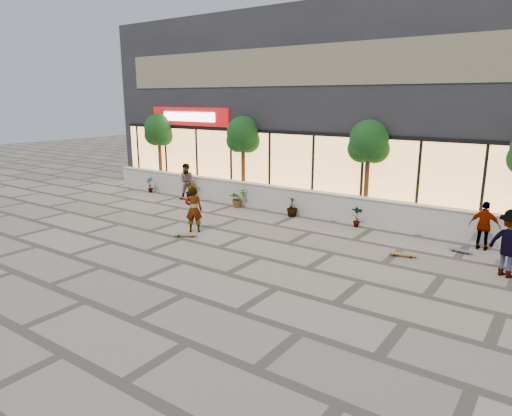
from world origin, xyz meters
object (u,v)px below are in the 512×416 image
Objects in this scene: tree_west at (159,132)px; skateboard_right_far at (461,251)px; skater_left at (187,182)px; skateboard_right_near at (403,254)px; skater_center at (194,209)px; skater_right_near at (484,226)px; skateboard_center at (185,235)px; skateboard_left at (186,198)px; tree_midwest at (243,137)px; skater_right_far at (510,243)px; tree_mideast at (369,144)px.

skateboard_right_far is (15.52, -2.11, -2.92)m from tree_west.
skater_left reaches higher than skateboard_right_near.
skater_center reaches higher than skater_right_near.
skateboard_right_far is (1.37, 1.41, -0.01)m from skateboard_right_near.
skateboard_center is 9.00m from skateboard_right_far.
skateboard_left is (3.23, -1.50, -2.90)m from tree_west.
skater_right_far is (11.43, -3.46, -2.06)m from tree_midwest.
tree_mideast is at bearing 158.68° from skateboard_right_far.
skater_left is 11.13m from skateboard_right_near.
skater_right_far reaches higher than skateboard_right_far.
skater_left is at bearing 104.51° from skateboard_center.
skateboard_right_far is (8.19, 3.73, -0.01)m from skateboard_center.
tree_west is at bearing 126.25° from skater_left.
tree_midwest is 6.00m from tree_mideast.
tree_mideast reaches higher than skater_center.
tree_midwest is 1.00× the size of tree_mideast.
tree_midwest is at bearing 1.43° from skater_left.
skateboard_right_near is at bearing -2.02° from skateboard_left.
skateboard_right_near reaches higher than skateboard_right_far.
tree_midwest is at bearing 174.50° from skateboard_right_far.
tree_west is 11.50m from tree_mideast.
skateboard_right_far is at bearing -20.76° from skater_right_far.
tree_mideast reaches higher than skateboard_left.
skateboard_left is (-3.92, 3.68, -0.75)m from skater_center.
skater_right_near is 2.21× the size of skateboard_right_far.
tree_midwest is at bearing -105.01° from skater_center.
skateboard_right_near is (10.90, -2.12, -0.78)m from skater_left.
skateboard_right_far is at bearing 5.63° from skateboard_left.
tree_west reaches higher than skateboard_right_far.
skater_center is 8.95m from skateboard_right_far.
tree_mideast is 4.88× the size of skateboard_center.
skateboard_left is at bearing -24.91° from tree_west.
skater_right_near is at bearing -30.43° from skater_left.
tree_west is 5.54× the size of skateboard_right_far.
tree_west reaches higher than skater_left.
skater_left is at bearing -76.78° from skater_center.
skateboard_center is at bearing -72.65° from tree_midwest.
skater_left is 1.10× the size of skater_right_near.
tree_midwest is 5.85m from skater_center.
skater_center is 1.01m from skateboard_center.
skateboard_center is (-4.18, -5.84, -2.91)m from tree_mideast.
tree_midwest reaches higher than skater_right_near.
tree_west is 4.88× the size of skateboard_center.
skateboard_center is 7.21m from skateboard_right_near.
skater_center reaches higher than skateboard_center.
tree_west is 15.93m from skateboard_right_far.
skateboard_left is 12.30m from skateboard_right_far.
tree_mideast is 5.54× the size of skateboard_right_far.
skateboard_center and skateboard_right_near have the same top height.
skateboard_center is 0.97× the size of skateboard_right_near.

